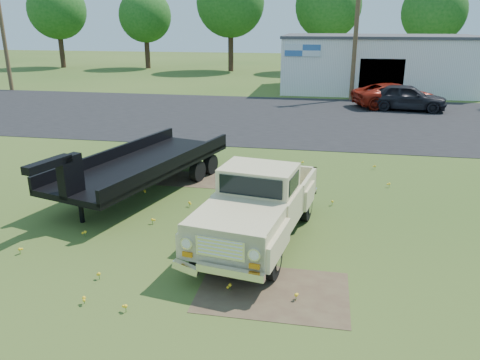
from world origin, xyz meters
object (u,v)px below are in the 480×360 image
(vintage_pickup_truck, at_px, (259,204))
(red_pickup, at_px, (395,96))
(flatbed_trailer, at_px, (143,161))
(dark_sedan, at_px, (406,97))

(vintage_pickup_truck, relative_size, red_pickup, 1.01)
(flatbed_trailer, bearing_deg, vintage_pickup_truck, -19.57)
(vintage_pickup_truck, distance_m, flatbed_trailer, 5.01)
(red_pickup, bearing_deg, dark_sedan, -172.42)
(flatbed_trailer, height_order, dark_sedan, flatbed_trailer)
(flatbed_trailer, relative_size, dark_sedan, 1.58)
(vintage_pickup_truck, bearing_deg, red_pickup, 83.58)
(flatbed_trailer, relative_size, red_pickup, 1.38)
(red_pickup, distance_m, dark_sedan, 1.11)
(vintage_pickup_truck, bearing_deg, dark_sedan, 81.43)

